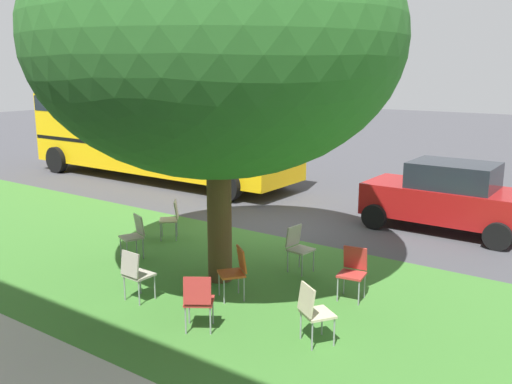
# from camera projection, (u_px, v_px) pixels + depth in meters

# --- Properties ---
(ground) EXTENTS (80.00, 80.00, 0.00)m
(ground) POSITION_uv_depth(u_px,v_px,m) (269.00, 232.00, 13.17)
(ground) COLOR #424247
(grass_verge) EXTENTS (48.00, 6.00, 0.01)m
(grass_verge) POSITION_uv_depth(u_px,v_px,m) (176.00, 271.00, 10.62)
(grass_verge) COLOR #3D752D
(grass_verge) RESTS_ON ground
(street_tree) EXTENTS (6.27, 6.27, 6.58)m
(street_tree) POSITION_uv_depth(u_px,v_px,m) (217.00, 40.00, 9.27)
(street_tree) COLOR brown
(street_tree) RESTS_ON ground
(chair_0) EXTENTS (0.57, 0.58, 0.88)m
(chair_0) POSITION_uv_depth(u_px,v_px,m) (313.00, 309.00, 7.70)
(chair_0) COLOR beige
(chair_0) RESTS_ON ground
(chair_1) EXTENTS (0.48, 0.48, 0.88)m
(chair_1) POSITION_uv_depth(u_px,v_px,m) (353.00, 269.00, 9.25)
(chair_1) COLOR #B7332D
(chair_1) RESTS_ON ground
(chair_2) EXTENTS (0.54, 0.54, 0.88)m
(chair_2) POSITION_uv_depth(u_px,v_px,m) (135.00, 233.00, 11.27)
(chair_2) COLOR #ADA393
(chair_2) RESTS_ON ground
(chair_3) EXTENTS (0.47, 0.47, 0.88)m
(chair_3) POSITION_uv_depth(u_px,v_px,m) (298.00, 245.00, 10.50)
(chair_3) COLOR #ADA393
(chair_3) RESTS_ON ground
(chair_4) EXTENTS (0.58, 0.59, 0.88)m
(chair_4) POSITION_uv_depth(u_px,v_px,m) (235.00, 269.00, 9.26)
(chair_4) COLOR #C64C1E
(chair_4) RESTS_ON ground
(chair_5) EXTENTS (0.59, 0.59, 0.88)m
(chair_5) POSITION_uv_depth(u_px,v_px,m) (172.00, 217.00, 12.52)
(chair_5) COLOR beige
(chair_5) RESTS_ON ground
(chair_6) EXTENTS (0.43, 0.44, 0.88)m
(chair_6) POSITION_uv_depth(u_px,v_px,m) (135.00, 272.00, 9.13)
(chair_6) COLOR #ADA393
(chair_6) RESTS_ON ground
(chair_7) EXTENTS (0.58, 0.58, 0.88)m
(chair_7) POSITION_uv_depth(u_px,v_px,m) (198.00, 298.00, 8.07)
(chair_7) COLOR #B7332D
(chair_7) RESTS_ON ground
(parked_car) EXTENTS (3.70, 1.92, 1.65)m
(parked_car) POSITION_uv_depth(u_px,v_px,m) (447.00, 196.00, 13.12)
(parked_car) COLOR maroon
(parked_car) RESTS_ON ground
(school_bus) EXTENTS (10.40, 2.80, 2.88)m
(school_bus) POSITION_uv_depth(u_px,v_px,m) (157.00, 129.00, 19.00)
(school_bus) COLOR yellow
(school_bus) RESTS_ON ground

